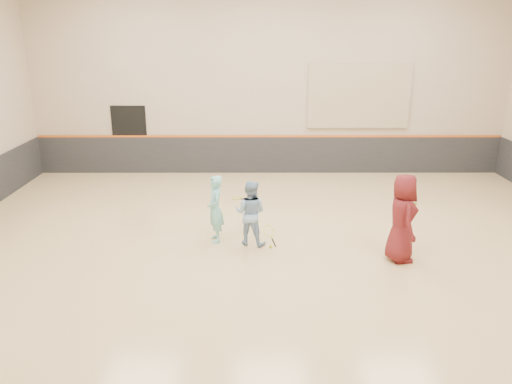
{
  "coord_description": "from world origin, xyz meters",
  "views": [
    {
      "loc": [
        -0.46,
        -9.84,
        4.5
      ],
      "look_at": [
        -0.44,
        0.4,
        1.15
      ],
      "focal_mm": 35.0,
      "sensor_mm": 36.0,
      "label": 1
    }
  ],
  "objects_px": {
    "girl": "(215,209)",
    "young_man": "(402,218)",
    "instructor": "(250,213)",
    "spare_racket": "(237,197)"
  },
  "relations": [
    {
      "from": "instructor",
      "to": "young_man",
      "type": "relative_size",
      "value": 0.8
    },
    {
      "from": "girl",
      "to": "young_man",
      "type": "xyz_separation_m",
      "value": [
        3.81,
        -0.95,
        0.15
      ]
    },
    {
      "from": "instructor",
      "to": "spare_racket",
      "type": "bearing_deg",
      "value": -64.37
    },
    {
      "from": "girl",
      "to": "spare_racket",
      "type": "distance_m",
      "value": 3.02
    },
    {
      "from": "young_man",
      "to": "instructor",
      "type": "bearing_deg",
      "value": 71.56
    },
    {
      "from": "instructor",
      "to": "spare_racket",
      "type": "distance_m",
      "value": 3.17
    },
    {
      "from": "girl",
      "to": "young_man",
      "type": "bearing_deg",
      "value": 63.4
    },
    {
      "from": "girl",
      "to": "instructor",
      "type": "relative_size",
      "value": 1.04
    },
    {
      "from": "girl",
      "to": "spare_racket",
      "type": "height_order",
      "value": "girl"
    },
    {
      "from": "instructor",
      "to": "young_man",
      "type": "distance_m",
      "value": 3.15
    }
  ]
}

